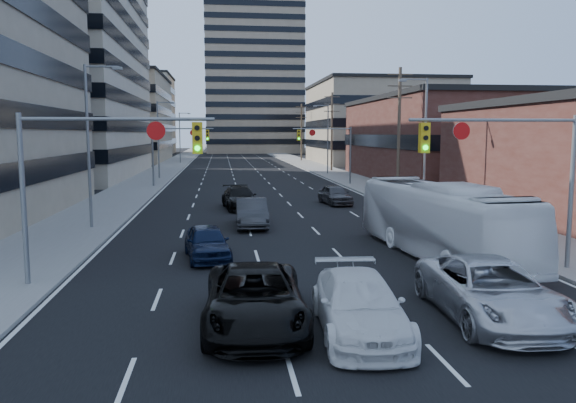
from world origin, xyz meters
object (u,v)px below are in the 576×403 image
(silver_suv, at_px, (491,290))
(sedan_blue, at_px, (207,242))
(white_van, at_px, (359,305))
(transit_bus, at_px, (440,220))
(black_pickup, at_px, (255,299))

(silver_suv, height_order, sedan_blue, silver_suv)
(white_van, bearing_deg, silver_suv, 13.33)
(white_van, height_order, sedan_blue, white_van)
(transit_bus, relative_size, sedan_blue, 2.73)
(black_pickup, xyz_separation_m, transit_bus, (8.43, 7.92, 0.80))
(black_pickup, distance_m, silver_suv, 6.74)
(white_van, relative_size, transit_bus, 0.46)
(silver_suv, relative_size, sedan_blue, 1.45)
(silver_suv, distance_m, sedan_blue, 12.07)
(black_pickup, height_order, silver_suv, silver_suv)
(silver_suv, distance_m, transit_bus, 8.25)
(black_pickup, bearing_deg, white_van, -14.47)
(silver_suv, relative_size, transit_bus, 0.53)
(silver_suv, xyz_separation_m, sedan_blue, (-8.24, 8.81, -0.13))
(white_van, distance_m, silver_suv, 4.07)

